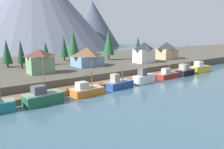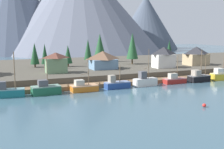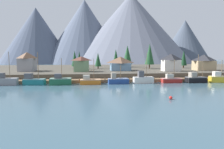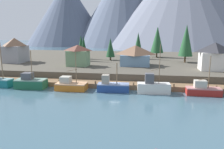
{
  "view_description": "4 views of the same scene",
  "coord_description": "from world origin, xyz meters",
  "views": [
    {
      "loc": [
        -29.95,
        -36.59,
        11.71
      ],
      "look_at": [
        -0.04,
        1.16,
        2.68
      ],
      "focal_mm": 34.15,
      "sensor_mm": 36.0,
      "label": 1
    },
    {
      "loc": [
        -27.11,
        -63.72,
        13.62
      ],
      "look_at": [
        0.36,
        2.57,
        2.87
      ],
      "focal_mm": 44.5,
      "sensor_mm": 36.0,
      "label": 2
    },
    {
      "loc": [
        -7.96,
        -62.55,
        9.31
      ],
      "look_at": [
        -1.64,
        1.12,
        2.57
      ],
      "focal_mm": 32.04,
      "sensor_mm": 36.0,
      "label": 3
    },
    {
      "loc": [
        6.78,
        -44.27,
        11.99
      ],
      "look_at": [
        -0.88,
        2.82,
        2.58
      ],
      "focal_mm": 35.77,
      "sensor_mm": 36.0,
      "label": 4
    }
  ],
  "objects": [
    {
      "name": "ground_plane",
      "position": [
        0.0,
        20.0,
        -0.5
      ],
      "size": [
        400.0,
        400.0,
        1.0
      ],
      "primitive_type": "cube",
      "color": "#3D5B6B"
    },
    {
      "name": "dock",
      "position": [
        0.0,
        1.99,
        0.5
      ],
      "size": [
        80.0,
        4.0,
        1.6
      ],
      "color": "brown",
      "rests_on": "ground_plane"
    },
    {
      "name": "shoreline_bank",
      "position": [
        0.0,
        32.0,
        1.25
      ],
      "size": [
        400.0,
        56.0,
        2.5
      ],
      "primitive_type": "cube",
      "color": "#4C473D",
      "rests_on": "ground_plane"
    },
    {
      "name": "mountain_west_peak",
      "position": [
        -62.89,
        145.63,
        27.16
      ],
      "size": [
        70.99,
        70.99,
        54.31
      ],
      "primitive_type": "cone",
      "color": "#4C566B",
      "rests_on": "ground_plane"
    },
    {
      "name": "mountain_central_peak",
      "position": [
        -15.12,
        146.14,
        31.59
      ],
      "size": [
        82.92,
        82.92,
        63.17
      ],
      "primitive_type": "cone",
      "color": "slate",
      "rests_on": "ground_plane"
    },
    {
      "name": "mountain_east_peak",
      "position": [
        30.68,
        137.45,
        33.98
      ],
      "size": [
        120.31,
        120.31,
        67.96
      ],
      "primitive_type": "cone",
      "color": "slate",
      "rests_on": "ground_plane"
    },
    {
      "name": "fishing_boat_green",
      "position": [
        -17.54,
        -1.84,
        1.19
      ],
      "size": [
        6.41,
        3.36,
        7.97
      ],
      "rotation": [
        0.0,
        0.0,
        0.05
      ],
      "color": "#1E5B3D",
      "rests_on": "ground_plane"
    },
    {
      "name": "fishing_boat_orange",
      "position": [
        -8.73,
        -1.79,
        0.97
      ],
      "size": [
        6.22,
        3.26,
        7.78
      ],
      "rotation": [
        0.0,
        0.0,
        0.02
      ],
      "color": "#CC6B1E",
      "rests_on": "ground_plane"
    },
    {
      "name": "fishing_boat_blue",
      "position": [
        -0.12,
        -1.57,
        1.06
      ],
      "size": [
        6.39,
        2.86,
        5.8
      ],
      "rotation": [
        0.0,
        0.0,
        0.06
      ],
      "color": "navy",
      "rests_on": "ground_plane"
    },
    {
      "name": "fishing_boat_white",
      "position": [
        7.9,
        -1.5,
        1.3
      ],
      "size": [
        6.42,
        2.75,
        9.52
      ],
      "rotation": [
        0.0,
        0.0,
        0.08
      ],
      "color": "silver",
      "rests_on": "ground_plane"
    },
    {
      "name": "fishing_boat_red",
      "position": [
        17.18,
        -1.3,
        0.99
      ],
      "size": [
        6.26,
        2.37,
        7.46
      ],
      "rotation": [
        0.0,
        0.0,
        0.0
      ],
      "color": "maroon",
      "rests_on": "ground_plane"
    },
    {
      "name": "house_grey",
      "position": [
        -33.05,
        17.75,
        6.25
      ],
      "size": [
        5.85,
        6.86,
        7.34
      ],
      "color": "gray",
      "rests_on": "shoreline_bank"
    },
    {
      "name": "house_green",
      "position": [
        -12.01,
        13.79,
        5.43
      ],
      "size": [
        5.87,
        4.44,
        5.75
      ],
      "color": "#6B8E66",
      "rests_on": "shoreline_bank"
    },
    {
      "name": "house_white",
      "position": [
        22.57,
        12.51,
        5.95
      ],
      "size": [
        6.86,
        4.51,
        6.75
      ],
      "color": "silver",
      "rests_on": "shoreline_bank"
    },
    {
      "name": "house_blue",
      "position": [
        3.32,
        17.25,
        5.35
      ],
      "size": [
        8.2,
        6.84,
        5.56
      ],
      "color": "#6689A8",
      "rests_on": "shoreline_bank"
    },
    {
      "name": "conifer_near_left",
      "position": [
        17.85,
        25.67,
        9.08
      ],
      "size": [
        4.2,
        4.2,
        11.26
      ],
      "color": "#4C3823",
      "rests_on": "shoreline_bank"
    },
    {
      "name": "conifer_near_right",
      "position": [
        -15.85,
        29.31,
        7.02
      ],
      "size": [
        2.9,
        2.9,
        8.03
      ],
      "color": "#4C3823",
      "rests_on": "shoreline_bank"
    },
    {
      "name": "conifer_mid_left",
      "position": [
        9.82,
        37.7,
        8.78
      ],
      "size": [
        4.61,
        4.61,
        10.92
      ],
      "color": "#4C3823",
      "rests_on": "shoreline_bank"
    },
    {
      "name": "conifer_back_left",
      "position": [
        -13.42,
        24.1,
        7.15
      ],
      "size": [
        2.31,
        2.31,
        7.85
      ],
      "color": "#4C3823",
      "rests_on": "shoreline_bank"
    },
    {
      "name": "conifer_back_right",
      "position": [
        -5.35,
        27.1,
        6.62
      ],
      "size": [
        2.87,
        2.87,
        7.18
      ],
      "color": "#4C3823",
      "rests_on": "shoreline_bank"
    },
    {
      "name": "conifer_centre",
      "position": [
        3.31,
        32.38,
        7.73
      ],
      "size": [
        2.99,
        2.99,
        8.96
      ],
      "color": "#4C3823",
      "rests_on": "shoreline_bank"
    }
  ]
}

